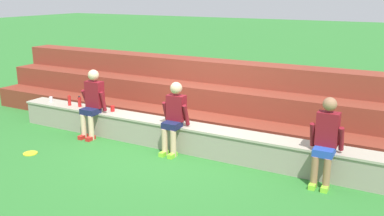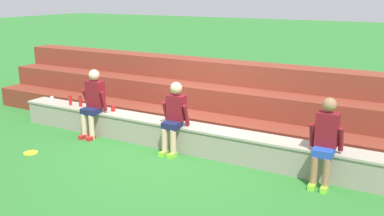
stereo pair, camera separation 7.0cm
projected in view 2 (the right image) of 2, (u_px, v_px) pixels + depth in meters
name	position (u px, v px, depth m)	size (l,w,h in m)	color
ground_plane	(170.00, 151.00, 8.14)	(80.00, 80.00, 0.00)	#2D752D
stone_seating_wall	(176.00, 135.00, 8.26)	(7.80, 0.49, 0.52)	gray
brick_bleachers	(212.00, 102.00, 9.53)	(11.58, 1.82, 1.46)	maroon
person_far_left	(93.00, 101.00, 8.83)	(0.56, 0.55, 1.43)	beige
person_left_of_center	(174.00, 115.00, 7.90)	(0.52, 0.55, 1.36)	#DBAD89
person_center	(325.00, 139.00, 6.57)	(0.52, 0.54, 1.42)	#996B4C
water_bottle_near_right	(70.00, 100.00, 9.42)	(0.07, 0.07, 0.24)	red
water_bottle_mid_right	(80.00, 101.00, 9.31)	(0.07, 0.07, 0.24)	red
plastic_cup_left_end	(52.00, 99.00, 9.73)	(0.08, 0.08, 0.12)	white
plastic_cup_right_end	(113.00, 108.00, 8.96)	(0.09, 0.09, 0.12)	red
frisbee	(31.00, 153.00, 8.05)	(0.27, 0.27, 0.02)	yellow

